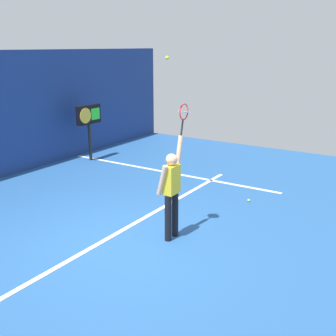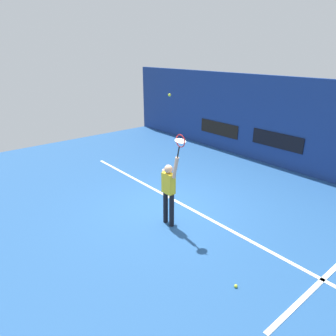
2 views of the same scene
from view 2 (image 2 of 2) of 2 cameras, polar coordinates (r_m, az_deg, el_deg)
The scene contains 9 objects.
ground_plane at distance 9.11m, azimuth -0.15°, elevation -7.55°, with size 18.00×18.00×0.00m, color #23518C.
back_wall at distance 12.72m, azimuth 20.28°, elevation 7.88°, with size 18.00×0.20×3.49m, color navy.
sponsor_banner_center at distance 12.78m, azimuth 19.63°, elevation 4.86°, with size 2.20×0.03×0.60m, color black.
sponsor_banner_portside at distance 14.49m, azimuth 9.44°, elevation 7.26°, with size 2.20×0.03×0.60m, color black.
court_baseline at distance 9.40m, azimuth 2.23°, elevation -6.57°, with size 10.00×0.10×0.01m, color white.
tennis_player at distance 7.90m, azimuth 0.14°, elevation -4.05°, with size 0.62×0.31×1.99m.
tennis_racket at distance 7.12m, azimuth 2.28°, elevation 4.83°, with size 0.38×0.27×0.63m.
tennis_ball at distance 7.30m, azimuth 0.27°, elevation 13.46°, with size 0.07×0.07×0.07m, color #CCE033.
spare_ball at distance 6.58m, azimuth 12.53°, elevation -20.66°, with size 0.07×0.07×0.07m, color #CCE033.
Camera 2 is at (6.17, -5.10, 4.36)m, focal length 32.71 mm.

